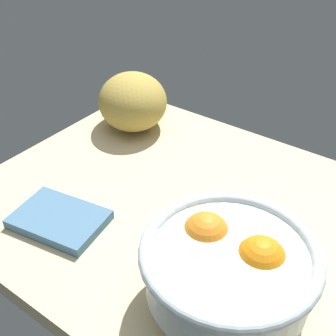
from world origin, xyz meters
TOP-DOWN VIEW (x-y plane):
  - ground_plane at (0.00, 0.00)cm, footprint 75.05×55.15cm
  - fruit_bowl at (11.54, -12.27)cm, footprint 21.56×21.56cm
  - bread_loaf at (-26.74, 15.40)cm, footprint 21.10×21.17cm
  - napkin_folded at (-16.51, -14.80)cm, footprint 15.29×11.77cm

SIDE VIEW (x-z plane):
  - ground_plane at x=0.00cm, z-range -3.00..0.00cm
  - napkin_folded at x=-16.51cm, z-range 0.00..1.59cm
  - bread_loaf at x=-26.74cm, z-range 0.00..11.36cm
  - fruit_bowl at x=11.54cm, z-range 1.21..11.80cm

